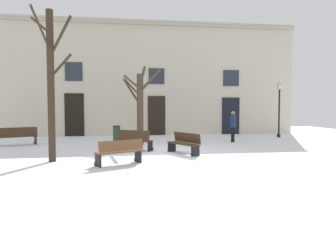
{
  "coord_description": "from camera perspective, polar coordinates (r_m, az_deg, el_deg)",
  "views": [
    {
      "loc": [
        -2.47,
        -14.06,
        1.99
      ],
      "look_at": [
        0.0,
        1.7,
        1.02
      ],
      "focal_mm": 36.05,
      "sensor_mm": 36.0,
      "label": 1
    }
  ],
  "objects": [
    {
      "name": "bench_near_lamp",
      "position": [
        14.93,
        -5.58,
        -2.41
      ],
      "size": [
        1.55,
        1.21,
        0.92
      ],
      "rotation": [
        0.0,
        0.0,
        2.58
      ],
      "color": "#3D2819",
      "rests_on": "ground"
    },
    {
      "name": "tree_near_facade",
      "position": [
        12.61,
        -19.17,
        7.21
      ],
      "size": [
        1.69,
        2.29,
        5.32
      ],
      "color": "#382B1E",
      "rests_on": "ground"
    },
    {
      "name": "ground_plane",
      "position": [
        14.42,
        1.05,
        -4.46
      ],
      "size": [
        32.11,
        32.11,
        0.0
      ],
      "primitive_type": "plane",
      "color": "white"
    },
    {
      "name": "tree_center",
      "position": [
        17.29,
        -4.76,
        3.69
      ],
      "size": [
        1.78,
        2.5,
        4.07
      ],
      "color": "#4C3D2D",
      "rests_on": "ground"
    },
    {
      "name": "person_crossing_plaza",
      "position": [
        18.64,
        10.92,
        0.17
      ],
      "size": [
        0.41,
        0.44,
        1.69
      ],
      "rotation": [
        0.0,
        0.0,
        4.06
      ],
      "color": "black",
      "rests_on": "ground"
    },
    {
      "name": "bench_far_corner",
      "position": [
        18.44,
        -24.1,
        -1.54
      ],
      "size": [
        1.88,
        1.13,
        0.91
      ],
      "rotation": [
        0.0,
        0.0,
        3.54
      ],
      "color": "#3D2819",
      "rests_on": "ground"
    },
    {
      "name": "bench_facing_shops",
      "position": [
        11.47,
        -8.19,
        -4.32
      ],
      "size": [
        1.66,
        1.14,
        0.85
      ],
      "rotation": [
        0.0,
        0.0,
        3.61
      ],
      "color": "brown",
      "rests_on": "ground"
    },
    {
      "name": "litter_bin",
      "position": [
        18.07,
        -8.7,
        -1.4
      ],
      "size": [
        0.41,
        0.41,
        0.92
      ],
      "color": "#2D3D2D",
      "rests_on": "ground"
    },
    {
      "name": "building_facade",
      "position": [
        22.98,
        -2.73,
        8.21
      ],
      "size": [
        20.07,
        0.6,
        7.68
      ],
      "color": "beige",
      "rests_on": "ground"
    },
    {
      "name": "streetlamp",
      "position": [
        22.26,
        18.3,
        3.62
      ],
      "size": [
        0.3,
        0.3,
        3.43
      ],
      "color": "black",
      "rests_on": "ground"
    },
    {
      "name": "bench_back_to_back_right",
      "position": [
        13.94,
        2.75,
        -2.88
      ],
      "size": [
        1.15,
        1.79,
        0.87
      ],
      "rotation": [
        0.0,
        0.0,
        5.15
      ],
      "color": "#3D2819",
      "rests_on": "ground"
    }
  ]
}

